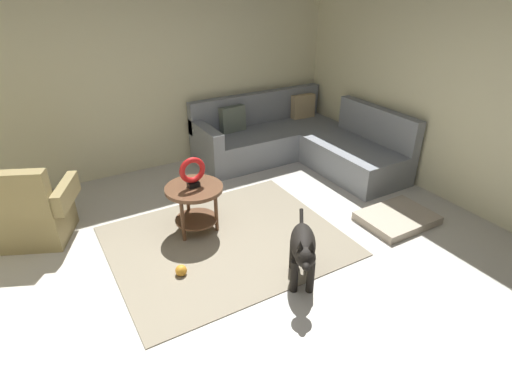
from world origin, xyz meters
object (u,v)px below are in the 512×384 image
(armchair, at_px, (33,213))
(dog, at_px, (303,248))
(dog_bed_mat, at_px, (397,218))
(sectional_couch, at_px, (298,142))
(dog_toy_ball, at_px, (181,270))
(torus_sculpture, at_px, (193,172))
(side_table, at_px, (195,197))

(armchair, xyz_separation_m, dog, (1.97, -1.92, 0.05))
(dog_bed_mat, bearing_deg, armchair, 155.04)
(sectional_couch, relative_size, dog_toy_ball, 20.78)
(torus_sculpture, height_order, dog_toy_ball, torus_sculpture)
(side_table, bearing_deg, torus_sculpture, 0.00)
(dog_bed_mat, bearing_deg, dog, -169.18)
(sectional_couch, distance_m, side_table, 2.25)
(torus_sculpture, xyz_separation_m, dog, (0.48, -1.25, -0.33))
(torus_sculpture, bearing_deg, dog_toy_ball, -124.37)
(armchair, xyz_separation_m, side_table, (1.49, -0.67, 0.09))
(sectional_couch, bearing_deg, dog_bed_mat, -90.16)
(sectional_couch, xyz_separation_m, dog_toy_ball, (-2.44, -1.60, -0.23))
(sectional_couch, xyz_separation_m, armchair, (-3.51, -0.31, 0.03))
(torus_sculpture, xyz_separation_m, dog_bed_mat, (2.02, -0.96, -0.67))
(sectional_couch, height_order, armchair, same)
(dog, bearing_deg, sectional_couch, -91.44)
(armchair, bearing_deg, sectional_couch, 29.27)
(armchair, bearing_deg, side_table, -0.21)
(sectional_couch, relative_size, dog, 3.05)
(dog_bed_mat, distance_m, dog_toy_ball, 2.46)
(dog_bed_mat, bearing_deg, sectional_couch, 89.84)
(sectional_couch, height_order, side_table, sectional_couch)
(torus_sculpture, xyz_separation_m, dog_toy_ball, (-0.42, -0.61, -0.66))
(sectional_couch, relative_size, armchair, 2.31)
(dog_bed_mat, relative_size, dog, 1.08)
(dog_toy_ball, bearing_deg, torus_sculpture, 55.63)
(side_table, bearing_deg, dog, -68.89)
(torus_sculpture, bearing_deg, dog, -68.89)
(armchair, bearing_deg, dog_bed_mat, -0.76)
(armchair, distance_m, torus_sculpture, 1.68)
(dog, bearing_deg, side_table, -35.77)
(side_table, height_order, dog, dog)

